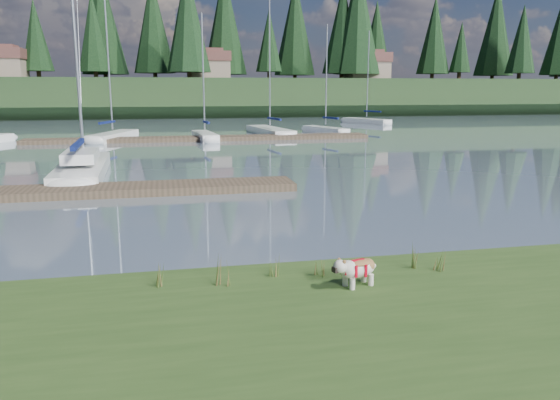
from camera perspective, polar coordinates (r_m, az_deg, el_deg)
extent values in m
plane|color=gray|center=(42.33, -10.78, 6.09)|extent=(200.00, 200.00, 0.00)
cube|color=#314C1D|center=(7.26, -2.64, -19.46)|extent=(60.00, 9.00, 0.35)
cube|color=#1D3218|center=(85.15, -11.65, 10.41)|extent=(200.00, 20.00, 5.00)
cylinder|color=silver|center=(10.04, 7.56, -8.67)|extent=(0.10, 0.10, 0.21)
cylinder|color=silver|center=(10.20, 6.83, -8.32)|extent=(0.10, 0.10, 0.21)
cylinder|color=silver|center=(10.29, 9.47, -8.22)|extent=(0.10, 0.10, 0.21)
cylinder|color=silver|center=(10.44, 8.73, -7.89)|extent=(0.10, 0.10, 0.21)
ellipsoid|color=silver|center=(10.17, 8.24, -7.08)|extent=(0.78, 0.55, 0.33)
ellipsoid|color=olive|center=(10.14, 8.26, -6.51)|extent=(0.57, 0.46, 0.12)
ellipsoid|color=silver|center=(9.90, 6.29, -6.92)|extent=(0.31, 0.32, 0.24)
cube|color=black|center=(9.85, 5.78, -7.26)|extent=(0.11, 0.14, 0.10)
cube|color=white|center=(26.60, -19.91, 2.91)|extent=(2.29, 8.73, 0.70)
ellipsoid|color=white|center=(30.87, -19.17, 4.08)|extent=(1.98, 2.43, 0.70)
cylinder|color=silver|center=(27.34, -20.83, 18.11)|extent=(0.14, 0.14, 13.12)
cube|color=#0D1851|center=(25.18, -20.38, 5.48)|extent=(0.35, 3.94, 0.20)
cube|color=white|center=(26.02, -20.12, 4.35)|extent=(1.50, 3.20, 0.45)
cube|color=#4C3D2C|center=(21.68, -19.89, 0.89)|extent=(16.00, 2.00, 0.30)
cube|color=#4C3D2C|center=(42.41, -8.08, 6.39)|extent=(26.00, 2.20, 0.30)
ellipsoid|color=white|center=(46.65, -26.66, 5.83)|extent=(2.03, 2.18, 0.70)
cube|color=white|center=(44.43, -17.05, 6.32)|extent=(3.63, 6.96, 0.70)
ellipsoid|color=white|center=(47.58, -15.44, 6.73)|extent=(2.00, 2.24, 0.70)
cylinder|color=silver|center=(44.33, -17.52, 13.94)|extent=(0.12, 0.12, 10.66)
cube|color=#0D1851|center=(43.50, -17.63, 7.74)|extent=(1.05, 2.64, 0.20)
cube|color=white|center=(42.81, -7.85, 6.54)|extent=(1.75, 5.54, 0.70)
ellipsoid|color=white|center=(45.49, -8.44, 6.81)|extent=(1.32, 1.59, 0.70)
cylinder|color=silver|center=(42.66, -8.03, 13.06)|extent=(0.12, 0.12, 8.58)
cube|color=#0D1851|center=(41.99, -7.72, 8.06)|extent=(0.40, 2.18, 0.20)
cube|color=white|center=(47.56, -1.06, 7.14)|extent=(2.92, 8.31, 0.70)
ellipsoid|color=white|center=(51.42, -2.53, 7.47)|extent=(2.06, 2.44, 0.70)
cylinder|color=silver|center=(47.52, -1.09, 15.38)|extent=(0.12, 0.12, 12.51)
cube|color=#0D1851|center=(46.44, -0.62, 8.49)|extent=(0.63, 3.23, 0.20)
cube|color=white|center=(48.61, 4.77, 7.20)|extent=(2.93, 5.59, 0.70)
ellipsoid|color=white|center=(50.86, 2.97, 7.42)|extent=(1.61, 1.80, 0.70)
cylinder|color=silver|center=(48.48, 4.87, 12.87)|extent=(0.12, 0.12, 8.46)
cube|color=#0D1851|center=(47.93, 5.32, 8.54)|extent=(0.89, 2.13, 0.20)
cube|color=white|center=(62.88, 9.02, 8.09)|extent=(4.02, 6.20, 0.70)
ellipsoid|color=white|center=(65.02, 6.98, 8.26)|extent=(1.97, 2.12, 0.70)
cylinder|color=silver|center=(62.79, 9.17, 12.85)|extent=(0.12, 0.12, 9.28)
cube|color=#0D1851|center=(62.25, 9.63, 9.12)|extent=(1.28, 2.31, 0.20)
cone|color=#475B23|center=(10.16, -6.38, -7.31)|extent=(0.03, 0.03, 0.58)
cone|color=brown|center=(10.12, -5.71, -7.71)|extent=(0.03, 0.03, 0.46)
cone|color=#475B23|center=(10.18, -6.07, -7.08)|extent=(0.03, 0.03, 0.64)
cone|color=brown|center=(10.17, -5.56, -7.78)|extent=(0.03, 0.03, 0.40)
cone|color=#475B23|center=(10.09, -6.22, -7.60)|extent=(0.03, 0.03, 0.52)
cone|color=#475B23|center=(10.61, -0.99, -6.84)|extent=(0.03, 0.03, 0.42)
cone|color=brown|center=(10.58, -0.32, -7.13)|extent=(0.03, 0.03, 0.34)
cone|color=#475B23|center=(10.65, -0.70, -6.66)|extent=(0.03, 0.03, 0.46)
cone|color=brown|center=(10.63, -0.21, -7.16)|extent=(0.03, 0.03, 0.30)
cone|color=#475B23|center=(10.55, -0.79, -7.07)|extent=(0.03, 0.03, 0.38)
cone|color=#475B23|center=(11.37, 13.48, -5.42)|extent=(0.03, 0.03, 0.60)
cone|color=brown|center=(11.38, 14.12, -5.76)|extent=(0.03, 0.03, 0.48)
cone|color=#475B23|center=(11.41, 13.69, -5.21)|extent=(0.03, 0.03, 0.66)
cone|color=brown|center=(11.43, 14.16, -5.84)|extent=(0.03, 0.03, 0.42)
cone|color=#475B23|center=(11.32, 13.73, -5.67)|extent=(0.03, 0.03, 0.54)
cone|color=#475B23|center=(10.27, -12.48, -7.49)|extent=(0.03, 0.03, 0.51)
cone|color=brown|center=(10.22, -11.85, -7.86)|extent=(0.03, 0.03, 0.41)
cone|color=#475B23|center=(10.29, -12.15, -7.29)|extent=(0.03, 0.03, 0.56)
cone|color=brown|center=(10.27, -11.68, -7.91)|extent=(0.03, 0.03, 0.36)
cone|color=#475B23|center=(10.21, -12.37, -7.76)|extent=(0.03, 0.03, 0.46)
cone|color=#475B23|center=(10.65, 3.84, -7.08)|extent=(0.03, 0.03, 0.33)
cone|color=brown|center=(10.62, 4.52, -7.32)|extent=(0.03, 0.03, 0.26)
cone|color=#475B23|center=(10.68, 4.11, -6.92)|extent=(0.03, 0.03, 0.36)
cone|color=brown|center=(10.67, 4.61, -7.32)|extent=(0.03, 0.03, 0.23)
cone|color=#475B23|center=(10.58, 4.07, -7.29)|extent=(0.03, 0.03, 0.29)
cone|color=#475B23|center=(11.32, 16.18, -6.01)|extent=(0.03, 0.03, 0.46)
cone|color=brown|center=(11.33, 16.82, -6.28)|extent=(0.03, 0.03, 0.37)
cone|color=#475B23|center=(11.37, 16.38, -5.83)|extent=(0.03, 0.03, 0.51)
cone|color=brown|center=(11.39, 16.85, -6.32)|extent=(0.03, 0.03, 0.32)
cone|color=#475B23|center=(11.27, 16.45, -6.23)|extent=(0.03, 0.03, 0.42)
cube|color=#33281C|center=(11.26, -6.39, -8.45)|extent=(60.00, 0.50, 0.14)
cylinder|color=#382619|center=(84.64, -18.67, 12.35)|extent=(0.60, 0.60, 1.80)
cone|color=black|center=(84.98, -18.94, 16.29)|extent=(4.84, 4.84, 11.00)
cylinder|color=#382619|center=(78.26, -9.43, 12.90)|extent=(0.60, 0.60, 1.80)
cone|color=black|center=(78.78, -9.62, 18.14)|extent=(6.16, 6.16, 14.00)
cylinder|color=#382619|center=(83.70, -1.13, 12.95)|extent=(0.60, 0.60, 1.80)
cone|color=black|center=(83.97, -1.15, 16.33)|extent=(3.96, 3.96, 9.00)
cylinder|color=#382619|center=(85.24, 7.97, 12.82)|extent=(0.60, 0.60, 1.80)
cone|color=black|center=(85.82, 8.12, 18.24)|extent=(7.04, 7.04, 16.00)
cylinder|color=#382619|center=(93.62, 15.59, 12.40)|extent=(0.60, 0.60, 1.80)
cone|color=black|center=(93.96, 15.81, 16.24)|extent=(5.28, 5.28, 12.00)
cylinder|color=#382619|center=(96.96, 23.69, 11.82)|extent=(0.60, 0.60, 1.80)
cone|color=black|center=(97.24, 23.96, 15.13)|extent=(4.62, 4.62, 10.50)
cube|color=gray|center=(84.82, -27.10, 12.04)|extent=(6.00, 5.00, 2.80)
cube|color=brown|center=(84.90, -27.23, 13.45)|extent=(6.30, 5.30, 1.40)
cube|color=gray|center=(83.47, -7.51, 13.21)|extent=(6.00, 5.00, 2.80)
cube|color=brown|center=(83.56, -7.55, 14.65)|extent=(6.30, 5.30, 1.40)
cube|color=brown|center=(83.60, -7.56, 15.19)|extent=(4.20, 3.60, 0.70)
cube|color=gray|center=(86.89, 9.02, 13.10)|extent=(6.00, 5.00, 2.80)
cube|color=brown|center=(86.98, 9.06, 14.48)|extent=(6.30, 5.30, 1.40)
cube|color=brown|center=(87.02, 9.08, 15.01)|extent=(4.20, 3.60, 0.70)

